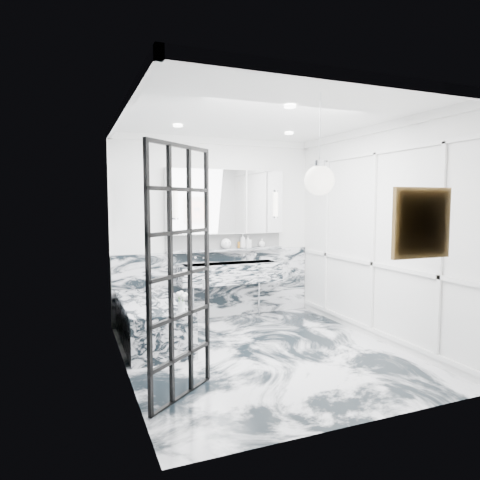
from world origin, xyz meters
name	(u,v)px	position (x,y,z in m)	size (l,w,h in m)	color
floor	(264,353)	(0.00, 0.00, 0.00)	(3.60, 3.60, 0.00)	silver
ceiling	(265,116)	(0.00, 0.00, 2.80)	(3.60, 3.60, 0.00)	white
wall_back	(215,229)	(0.00, 1.80, 1.40)	(3.60, 3.60, 0.00)	white
wall_front	(361,254)	(0.00, -1.80, 1.40)	(3.60, 3.60, 0.00)	white
wall_left	(124,242)	(-1.60, 0.00, 1.40)	(3.60, 3.60, 0.00)	white
wall_right	(374,234)	(1.60, 0.00, 1.40)	(3.60, 3.60, 0.00)	white
marble_clad_back	(216,284)	(0.00, 1.78, 0.53)	(3.18, 0.05, 1.05)	silver
marble_clad_left	(126,247)	(-1.59, 0.00, 1.34)	(0.02, 3.56, 2.68)	silver
panel_molding	(373,241)	(1.58, 0.00, 1.30)	(0.03, 3.40, 2.30)	white
soap_bottle_a	(243,241)	(0.43, 1.71, 1.20)	(0.09, 0.09, 0.23)	#8C5919
soap_bottle_b	(248,242)	(0.51, 1.71, 1.19)	(0.09, 0.09, 0.19)	#4C4C51
soap_bottle_c	(262,243)	(0.76, 1.71, 1.16)	(0.11, 0.11, 0.14)	silver
face_pot	(226,244)	(0.14, 1.71, 1.17)	(0.17, 0.17, 0.17)	white
amber_bottle	(239,245)	(0.36, 1.71, 1.14)	(0.04, 0.04, 0.10)	#8C5919
flower_vase	(181,307)	(-0.96, 0.18, 0.61)	(0.08, 0.08, 0.12)	silver
crittall_door	(181,274)	(-1.20, -0.77, 1.15)	(0.88, 0.04, 2.31)	black
artwork	(422,223)	(0.64, -1.76, 1.63)	(0.50, 0.05, 0.50)	#D04B15
pendant_light	(319,180)	(-0.09, -1.32, 2.00)	(0.26, 0.26, 0.26)	white
trough_sink	(230,273)	(0.15, 1.55, 0.73)	(1.60, 0.45, 0.30)	silver
ledge	(226,250)	(0.15, 1.72, 1.07)	(1.90, 0.14, 0.04)	silver
subway_tile	(225,241)	(0.15, 1.78, 1.21)	(1.90, 0.03, 0.23)	white
mirror_cabinet	(226,202)	(0.15, 1.73, 1.82)	(1.90, 0.16, 1.00)	white
sconce_left	(176,204)	(-0.67, 1.63, 1.78)	(0.07, 0.07, 0.40)	white
sconce_right	(276,204)	(0.97, 1.63, 1.78)	(0.07, 0.07, 0.40)	white
bathtub	(152,322)	(-1.18, 0.90, 0.28)	(0.75, 1.65, 0.55)	silver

